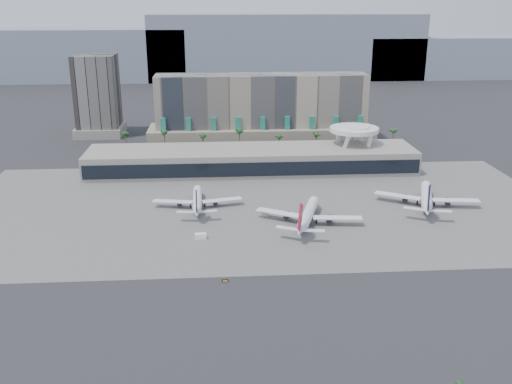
{
  "coord_description": "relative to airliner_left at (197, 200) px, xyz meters",
  "views": [
    {
      "loc": [
        -17.27,
        -176.89,
        86.06
      ],
      "look_at": [
        -2.5,
        40.0,
        11.99
      ],
      "focal_mm": 40.0,
      "sensor_mm": 36.0,
      "label": 1
    }
  ],
  "objects": [
    {
      "name": "office_tower",
      "position": [
        -68.16,
        144.02,
        19.44
      ],
      "size": [
        30.0,
        30.0,
        52.0
      ],
      "color": "black",
      "rests_on": "ground"
    },
    {
      "name": "hotel",
      "position": [
        36.84,
        118.43,
        13.32
      ],
      "size": [
        140.0,
        30.0,
        42.0
      ],
      "color": "tan",
      "rests_on": "ground"
    },
    {
      "name": "ground",
      "position": [
        26.84,
        -55.98,
        -3.49
      ],
      "size": [
        900.0,
        900.0,
        0.0
      ],
      "primitive_type": "plane",
      "color": "#232326",
      "rests_on": "ground"
    },
    {
      "name": "airliner_right",
      "position": [
        99.57,
        -4.5,
        0.55
      ],
      "size": [
        43.23,
        44.71,
        16.02
      ],
      "rotation": [
        0.0,
        0.0,
        -0.33
      ],
      "color": "white",
      "rests_on": "ground"
    },
    {
      "name": "terminal",
      "position": [
        26.84,
        53.86,
        3.02
      ],
      "size": [
        170.0,
        32.5,
        14.5
      ],
      "color": "gray",
      "rests_on": "ground"
    },
    {
      "name": "service_vehicle_b",
      "position": [
        28.31,
        -12.06,
        -2.68
      ],
      "size": [
        3.21,
        1.87,
        1.63
      ],
      "primitive_type": "cube",
      "rotation": [
        0.0,
        0.0,
        0.02
      ],
      "color": "silver",
      "rests_on": "ground"
    },
    {
      "name": "airliner_centre",
      "position": [
        44.82,
        -21.49,
        0.42
      ],
      "size": [
        42.03,
        43.5,
        15.52
      ],
      "rotation": [
        0.0,
        0.0,
        -0.31
      ],
      "color": "white",
      "rests_on": "ground"
    },
    {
      "name": "airliner_left",
      "position": [
        0.0,
        0.0,
        0.0
      ],
      "size": [
        38.98,
        40.11,
        13.85
      ],
      "rotation": [
        0.0,
        0.0,
        0.02
      ],
      "color": "white",
      "rests_on": "ground"
    },
    {
      "name": "palm_row",
      "position": [
        33.84,
        89.02,
        7.0
      ],
      "size": [
        157.8,
        2.8,
        13.1
      ],
      "color": "brown",
      "rests_on": "ground"
    },
    {
      "name": "mountain_ridge",
      "position": [
        54.71,
        414.02,
        26.4
      ],
      "size": [
        680.0,
        60.0,
        70.0
      ],
      "color": "gray",
      "rests_on": "ground"
    },
    {
      "name": "saucer_structure",
      "position": [
        81.84,
        60.02,
        14.96
      ],
      "size": [
        26.0,
        26.0,
        21.89
      ],
      "color": "white",
      "rests_on": "ground"
    },
    {
      "name": "apron_pad",
      "position": [
        26.84,
        -0.98,
        -3.46
      ],
      "size": [
        260.0,
        130.0,
        0.06
      ],
      "primitive_type": "cube",
      "color": "#5B5B59",
      "rests_on": "ground"
    },
    {
      "name": "taxiway_sign",
      "position": [
        10.8,
        -69.45,
        -3.02
      ],
      "size": [
        2.09,
        0.4,
        0.95
      ],
      "rotation": [
        0.0,
        0.0,
        0.04
      ],
      "color": "black",
      "rests_on": "ground"
    },
    {
      "name": "service_vehicle_a",
      "position": [
        2.18,
        -34.05,
        -2.45
      ],
      "size": [
        4.36,
        2.31,
        2.08
      ],
      "primitive_type": "cube",
      "rotation": [
        0.0,
        0.0,
        0.05
      ],
      "color": "white",
      "rests_on": "ground"
    }
  ]
}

